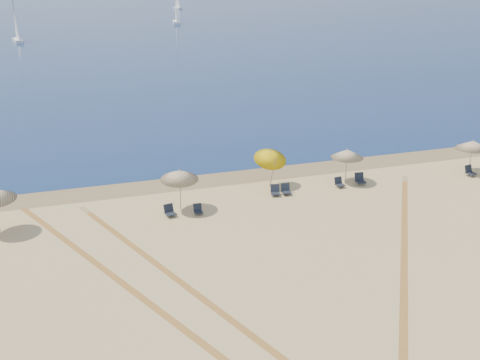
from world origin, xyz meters
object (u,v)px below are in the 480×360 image
object	(u,v)px
chair_5	(275,191)
chair_4	(198,210)
umbrella_4	(347,154)
umbrella_5	(473,145)
umbrella_2	(179,175)
chair_8	(360,179)
chair_3	(170,211)
sailboat_1	(177,2)
umbrella_3	(271,156)
sailboat_0	(16,29)
chair_9	(470,171)
chair_6	(286,190)
sailboat_2	(176,12)
chair_7	(339,183)

from	to	relation	value
chair_5	chair_4	bearing A→B (deg)	-150.96
umbrella_4	umbrella_5	size ratio (longest dim) A/B	0.98
umbrella_2	chair_8	xyz separation A→B (m)	(12.17, 0.59, -1.89)
chair_5	chair_3	bearing A→B (deg)	-155.79
chair_4	sailboat_1	xyz separation A→B (m)	(32.16, 162.41, 2.03)
umbrella_3	sailboat_0	distance (m)	85.90
umbrella_5	chair_5	distance (m)	14.43
chair_4	sailboat_0	distance (m)	87.52
umbrella_2	umbrella_3	size ratio (longest dim) A/B	0.93
chair_4	sailboat_0	size ratio (longest dim) A/B	0.08
umbrella_4	umbrella_5	distance (m)	9.09
umbrella_4	umbrella_5	world-z (taller)	umbrella_5
umbrella_2	chair_9	bearing A→B (deg)	-0.79
umbrella_5	chair_3	world-z (taller)	umbrella_5
umbrella_4	sailboat_1	size ratio (longest dim) A/B	0.31
umbrella_3	chair_8	size ratio (longest dim) A/B	3.62
umbrella_3	umbrella_5	size ratio (longest dim) A/B	1.17
sailboat_1	chair_3	bearing A→B (deg)	-112.95
sailboat_0	umbrella_5	bearing A→B (deg)	-78.98
umbrella_2	chair_6	bearing A→B (deg)	3.42
chair_5	umbrella_2	bearing A→B (deg)	-160.42
umbrella_3	sailboat_0	world-z (taller)	sailboat_0
sailboat_2	sailboat_1	bearing A→B (deg)	86.54
umbrella_2	umbrella_3	distance (m)	6.59
umbrella_5	sailboat_2	bearing A→B (deg)	89.00
sailboat_0	sailboat_1	size ratio (longest dim) A/B	1.03
umbrella_4	chair_4	size ratio (longest dim) A/B	3.95
umbrella_4	chair_5	size ratio (longest dim) A/B	3.01
umbrella_2	umbrella_3	bearing A→B (deg)	16.46
umbrella_4	sailboat_1	distance (m)	161.84
umbrella_2	chair_7	size ratio (longest dim) A/B	3.88
chair_7	chair_9	size ratio (longest dim) A/B	0.87
umbrella_5	chair_9	bearing A→B (deg)	-124.32
chair_9	sailboat_1	distance (m)	162.37
umbrella_4	chair_3	bearing A→B (deg)	-171.57
umbrella_5	chair_4	xyz separation A→B (m)	(-19.61, -1.01, -1.79)
sailboat_1	chair_7	bearing A→B (deg)	-109.10
chair_7	chair_6	bearing A→B (deg)	175.33
chair_3	chair_9	xyz separation A→B (m)	(20.92, 0.35, 0.01)
chair_3	sailboat_1	distance (m)	165.69
umbrella_5	chair_3	size ratio (longest dim) A/B	3.14
chair_6	chair_9	distance (m)	13.32
chair_4	chair_8	xyz separation A→B (m)	(11.33, 1.43, 0.06)
chair_3	chair_5	distance (m)	6.99
chair_8	sailboat_0	xyz separation A→B (m)	(-25.33, 84.94, 2.04)
umbrella_3	chair_5	distance (m)	2.32
chair_5	sailboat_0	size ratio (longest dim) A/B	0.10
chair_4	chair_7	distance (m)	9.87
umbrella_4	sailboat_0	xyz separation A→B (m)	(-24.58, 84.35, 0.37)
chair_8	chair_9	xyz separation A→B (m)	(7.98, -0.87, -0.01)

